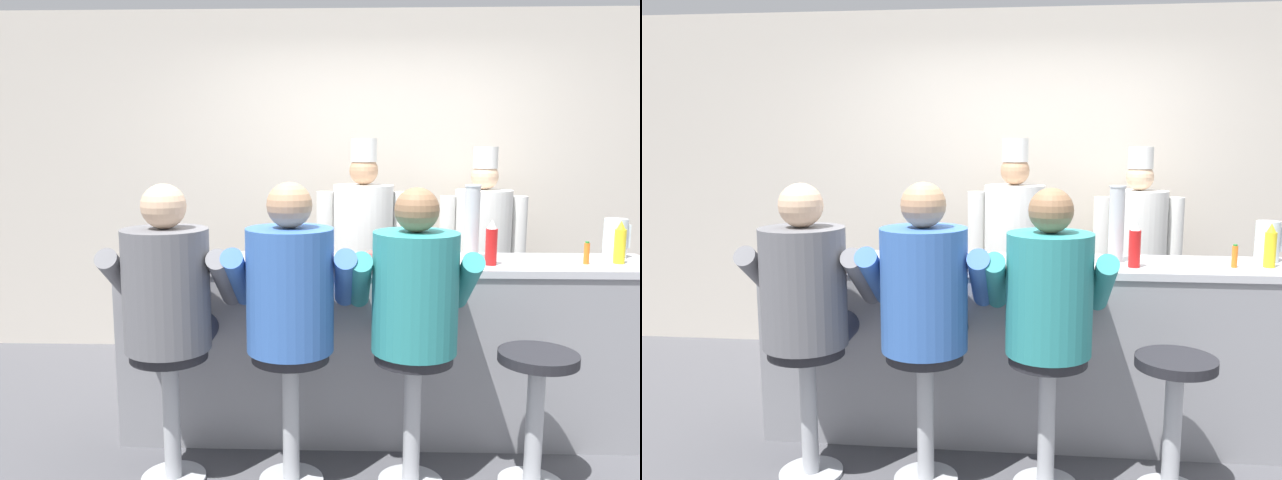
% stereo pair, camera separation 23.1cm
% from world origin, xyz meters
% --- Properties ---
extents(ground_plane, '(20.00, 20.00, 0.00)m').
position_xyz_m(ground_plane, '(0.00, 0.00, 0.00)').
color(ground_plane, '#4C4C51').
extents(wall_back, '(10.00, 0.06, 2.70)m').
position_xyz_m(wall_back, '(0.00, 1.82, 1.35)').
color(wall_back, beige).
rests_on(wall_back, ground_plane).
extents(diner_counter, '(3.02, 0.56, 1.02)m').
position_xyz_m(diner_counter, '(0.00, 0.28, 0.51)').
color(diner_counter, gray).
rests_on(diner_counter, ground_plane).
extents(ketchup_bottle_red, '(0.06, 0.06, 0.25)m').
position_xyz_m(ketchup_bottle_red, '(0.56, 0.17, 1.13)').
color(ketchup_bottle_red, red).
rests_on(ketchup_bottle_red, diner_counter).
extents(mustard_bottle_yellow, '(0.06, 0.06, 0.24)m').
position_xyz_m(mustard_bottle_yellow, '(1.28, 0.24, 1.13)').
color(mustard_bottle_yellow, yellow).
rests_on(mustard_bottle_yellow, diner_counter).
extents(hot_sauce_bottle_orange, '(0.03, 0.03, 0.13)m').
position_xyz_m(hot_sauce_bottle_orange, '(1.09, 0.21, 1.08)').
color(hot_sauce_bottle_orange, orange).
rests_on(hot_sauce_bottle_orange, diner_counter).
extents(water_pitcher_clear, '(0.15, 0.13, 0.23)m').
position_xyz_m(water_pitcher_clear, '(1.33, 0.41, 1.13)').
color(water_pitcher_clear, silver).
rests_on(water_pitcher_clear, diner_counter).
extents(breakfast_plate, '(0.24, 0.24, 0.05)m').
position_xyz_m(breakfast_plate, '(-1.31, 0.28, 1.03)').
color(breakfast_plate, white).
rests_on(breakfast_plate, diner_counter).
extents(cereal_bowl, '(0.15, 0.15, 0.05)m').
position_xyz_m(cereal_bowl, '(-0.04, 0.25, 1.04)').
color(cereal_bowl, '#B24C47').
rests_on(cereal_bowl, diner_counter).
extents(coffee_mug_tan, '(0.14, 0.09, 0.08)m').
position_xyz_m(coffee_mug_tan, '(-0.64, 0.13, 1.06)').
color(coffee_mug_tan, beige).
rests_on(coffee_mug_tan, diner_counter).
extents(cup_stack_steel, '(0.09, 0.09, 0.43)m').
position_xyz_m(cup_stack_steel, '(0.48, 0.32, 1.23)').
color(cup_stack_steel, '#B7BABF').
rests_on(cup_stack_steel, diner_counter).
extents(diner_seated_grey, '(0.63, 0.62, 1.49)m').
position_xyz_m(diner_seated_grey, '(-1.09, -0.28, 0.93)').
color(diner_seated_grey, '#B2B5BA').
rests_on(diner_seated_grey, ground_plane).
extents(diner_seated_blue, '(0.63, 0.63, 1.49)m').
position_xyz_m(diner_seated_blue, '(-0.50, -0.28, 0.93)').
color(diner_seated_blue, '#B2B5BA').
rests_on(diner_seated_blue, ground_plane).
extents(diner_seated_teal, '(0.62, 0.61, 1.47)m').
position_xyz_m(diner_seated_teal, '(0.09, -0.28, 0.92)').
color(diner_seated_teal, '#B2B5BA').
rests_on(diner_seated_teal, ground_plane).
extents(empty_stool_round, '(0.38, 0.38, 0.69)m').
position_xyz_m(empty_stool_round, '(0.68, -0.32, 0.46)').
color(empty_stool_round, '#B2B5BA').
rests_on(empty_stool_round, ground_plane).
extents(cook_in_whites_near, '(0.67, 0.43, 1.71)m').
position_xyz_m(cook_in_whites_near, '(-0.10, 1.23, 0.94)').
color(cook_in_whites_near, '#232328').
rests_on(cook_in_whites_near, ground_plane).
extents(cook_in_whites_far, '(0.64, 0.41, 1.65)m').
position_xyz_m(cook_in_whites_far, '(0.79, 1.43, 0.91)').
color(cook_in_whites_far, '#232328').
rests_on(cook_in_whites_far, ground_plane).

